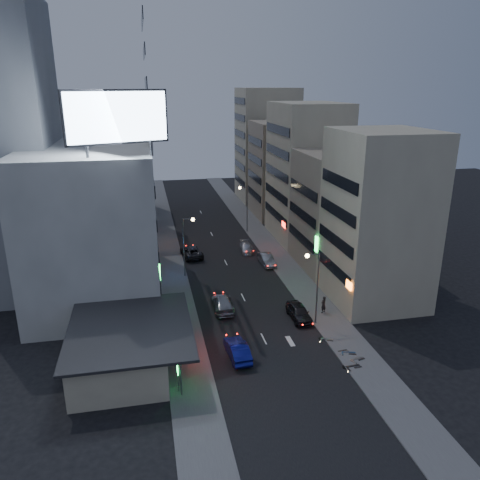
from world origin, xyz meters
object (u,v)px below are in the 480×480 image
object	(u,v)px
parked_car_right_near	(299,312)
parked_car_right_mid	(266,259)
road_car_silver	(223,303)
parked_car_right_far	(247,247)
road_car_blue	(237,350)
person	(323,305)
scooter_silver_a	(361,350)
scooter_silver_b	(333,334)
parked_car_left	(191,252)
scooter_blue	(356,347)
scooter_black_a	(359,358)
scooter_black_b	(347,345)

from	to	relation	value
parked_car_right_near	parked_car_right_mid	xyz separation A→B (m)	(0.74, 16.69, -0.05)
road_car_silver	parked_car_right_far	bearing A→B (deg)	-108.39
road_car_silver	road_car_blue	bearing A→B (deg)	90.16
road_car_blue	road_car_silver	size ratio (longest dim) A/B	0.90
parked_car_right_mid	person	xyz separation A→B (m)	(2.36, -16.04, 0.34)
scooter_silver_a	scooter_silver_b	distance (m)	3.74
parked_car_right_far	road_car_silver	size ratio (longest dim) A/B	0.81
road_car_silver	scooter_silver_a	bearing A→B (deg)	133.78
parked_car_right_mid	parked_car_right_far	bearing A→B (deg)	102.48
parked_car_left	scooter_blue	world-z (taller)	parked_car_left
road_car_blue	scooter_silver_b	size ratio (longest dim) A/B	2.76
scooter_silver_a	scooter_silver_b	xyz separation A→B (m)	(-1.35, 3.49, -0.07)
parked_car_right_near	parked_car_right_mid	distance (m)	16.71
parked_car_left	road_car_blue	world-z (taller)	road_car_blue
parked_car_right_near	road_car_silver	xyz separation A→B (m)	(-7.82, 3.96, -0.02)
parked_car_right_near	person	xyz separation A→B (m)	(3.10, 0.65, 0.29)
parked_car_right_near	road_car_blue	xyz separation A→B (m)	(-8.16, -6.13, -0.01)
parked_car_left	scooter_black_a	world-z (taller)	parked_car_left
parked_car_right_mid	road_car_silver	world-z (taller)	road_car_silver
scooter_blue	scooter_black_a	bearing A→B (deg)	-176.64
parked_car_left	scooter_black_a	bearing A→B (deg)	103.30
parked_car_left	parked_car_right_near	bearing A→B (deg)	105.80
parked_car_right_far	scooter_blue	distance (m)	30.71
parked_car_right_far	scooter_silver_b	bearing A→B (deg)	-79.33
scooter_black_a	scooter_black_b	world-z (taller)	scooter_black_a
parked_car_right_far	scooter_black_a	bearing A→B (deg)	-79.12
road_car_blue	parked_car_right_far	bearing A→B (deg)	-107.53
parked_car_left	scooter_silver_b	xyz separation A→B (m)	(11.44, -27.15, -0.13)
parked_car_right_far	scooter_blue	bearing A→B (deg)	-77.66
parked_car_right_far	scooter_silver_a	distance (m)	31.46
parked_car_right_far	road_car_blue	size ratio (longest dim) A/B	0.91
person	scooter_silver_b	bearing A→B (deg)	48.35
person	scooter_silver_a	bearing A→B (deg)	61.05
parked_car_left	person	bearing A→B (deg)	112.97
parked_car_right_mid	scooter_black_b	xyz separation A→B (m)	(1.76, -23.80, -0.15)
road_car_silver	scooter_black_b	world-z (taller)	road_car_silver
parked_car_left	person	xyz separation A→B (m)	(12.58, -21.47, 0.32)
scooter_black_a	scooter_blue	xyz separation A→B (m)	(0.58, 1.94, -0.02)
scooter_blue	road_car_silver	bearing A→B (deg)	63.15
scooter_black_a	scooter_blue	size ratio (longest dim) A/B	1.04
parked_car_right_mid	parked_car_left	distance (m)	11.57
road_car_blue	scooter_silver_b	distance (m)	10.17
parked_car_right_mid	road_car_blue	distance (m)	24.49
parked_car_right_mid	scooter_silver_a	world-z (taller)	parked_car_right_mid
parked_car_right_near	scooter_silver_a	world-z (taller)	parked_car_right_near
parked_car_right_near	scooter_silver_b	world-z (taller)	parked_car_right_near
parked_car_left	road_car_silver	distance (m)	18.23
scooter_blue	scooter_silver_b	world-z (taller)	scooter_blue
parked_car_right_far	scooter_silver_b	size ratio (longest dim) A/B	2.50
parked_car_right_near	scooter_black_a	size ratio (longest dim) A/B	2.35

